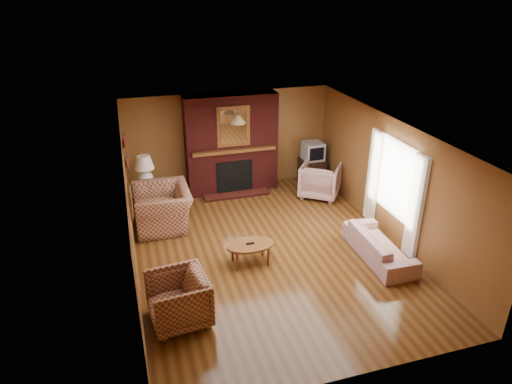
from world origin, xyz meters
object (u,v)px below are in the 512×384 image
object	(u,v)px
side_table	(148,198)
tv_stand	(312,171)
fireplace	(232,145)
table_lamp	(145,169)
crt_tv	(313,151)
floral_armchair	(320,180)
plaid_loveseat	(163,208)
coffee_table	(250,246)
floral_sofa	(379,245)
plaid_armchair	(178,299)

from	to	relation	value
side_table	tv_stand	bearing A→B (deg)	4.82
fireplace	table_lamp	xyz separation A→B (m)	(-2.10, -0.53, -0.18)
crt_tv	floral_armchair	bearing A→B (deg)	-98.51
plaid_loveseat	floral_armchair	bearing A→B (deg)	96.07
floral_armchair	coffee_table	size ratio (longest dim) A/B	1.02
coffee_table	crt_tv	bearing A→B (deg)	50.68
table_lamp	coffee_table	bearing A→B (deg)	-59.26
fireplace	side_table	distance (m)	2.34
fireplace	crt_tv	xyz separation A→B (m)	(2.05, -0.19, -0.30)
floral_armchair	table_lamp	distance (m)	4.10
fireplace	floral_armchair	bearing A→B (deg)	-26.27
floral_sofa	coffee_table	distance (m)	2.43
coffee_table	crt_tv	world-z (taller)	crt_tv
coffee_table	table_lamp	size ratio (longest dim) A/B	1.25
plaid_loveseat	plaid_armchair	size ratio (longest dim) A/B	1.48
plaid_armchair	floral_armchair	bearing A→B (deg)	126.54
coffee_table	table_lamp	distance (m)	3.25
floral_armchair	side_table	distance (m)	4.06
floral_sofa	table_lamp	xyz separation A→B (m)	(-4.00, 3.25, 0.74)
plaid_armchair	side_table	xyz separation A→B (m)	(-0.15, 3.95, -0.10)
plaid_loveseat	floral_armchair	distance (m)	3.81
fireplace	floral_armchair	size ratio (longest dim) A/B	2.66
coffee_table	crt_tv	size ratio (longest dim) A/B	1.78
plaid_loveseat	floral_armchair	xyz separation A→B (m)	(3.79, 0.42, -0.01)
plaid_loveseat	crt_tv	size ratio (longest dim) A/B	2.64
plaid_armchair	tv_stand	xyz separation A→B (m)	(4.00, 4.30, -0.08)
floral_sofa	side_table	distance (m)	5.15
plaid_loveseat	side_table	size ratio (longest dim) A/B	2.15
plaid_loveseat	floral_armchair	world-z (taller)	plaid_loveseat
plaid_loveseat	floral_sofa	distance (m)	4.46
crt_tv	plaid_armchair	bearing A→B (deg)	-132.98
plaid_armchair	crt_tv	xyz separation A→B (m)	(4.00, 4.29, 0.48)
side_table	tv_stand	world-z (taller)	tv_stand
plaid_loveseat	tv_stand	distance (m)	4.08
side_table	tv_stand	xyz separation A→B (m)	(4.15, 0.35, 0.02)
tv_stand	plaid_armchair	bearing A→B (deg)	-130.71
tv_stand	fireplace	bearing A→B (deg)	177.08
coffee_table	table_lamp	bearing A→B (deg)	120.74
table_lamp	crt_tv	size ratio (longest dim) A/B	1.42
plaid_loveseat	coffee_table	xyz separation A→B (m)	(1.38, -1.90, -0.07)
coffee_table	side_table	distance (m)	3.18
floral_armchair	fireplace	bearing A→B (deg)	9.87
coffee_table	floral_armchair	bearing A→B (deg)	43.86
plaid_armchair	tv_stand	bearing A→B (deg)	131.36
plaid_armchair	tv_stand	distance (m)	5.87
fireplace	tv_stand	world-z (taller)	fireplace
fireplace	coffee_table	world-z (taller)	fireplace
floral_sofa	tv_stand	distance (m)	3.60
floral_sofa	floral_armchair	bearing A→B (deg)	0.75
floral_armchair	tv_stand	world-z (taller)	floral_armchair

